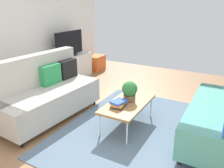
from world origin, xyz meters
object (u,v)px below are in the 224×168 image
Objects in this scene: potted_plant at (130,91)px; vase_0 at (52,57)px; tv at (70,44)px; couch_beige at (46,93)px; tv_console at (70,68)px; storage_trunk at (96,63)px; bottle_0 at (61,56)px; table_book_0 at (119,106)px; coffee_table at (128,104)px.

potted_plant is 2.59m from vase_0.
couch_beige is at bearing -152.81° from tv.
potted_plant is (-1.42, -2.40, 0.28)m from tv_console.
storage_trunk is at bearing -4.16° from tv.
bottle_0 is at bearing -25.45° from vase_0.
table_book_0 is at bearing -119.70° from bottle_0.
tv is 4.17× the size of table_book_0.
table_book_0 is 2.67m from bottle_0.
vase_0 is (1.30, 1.03, 0.28)m from couch_beige.
table_book_0 reaches higher than storage_trunk.
tv is (0.00, -0.02, 0.63)m from tv_console.
coffee_table is at bearing -173.01° from potted_plant.
tv reaches higher than table_book_0.
storage_trunk is 2.17× the size of table_book_0.
storage_trunk is 1.54× the size of potted_plant.
storage_trunk reaches higher than coffee_table.
vase_0 is 0.21m from bottle_0.
tv is at bearing 2.93° from bottle_0.
table_book_0 is at bearing 100.68° from couch_beige.
tv reaches higher than vase_0.
coffee_table is at bearing 108.27° from couch_beige.
vase_0 is at bearing 175.07° from tv_console.
table_book_0 is at bearing -115.16° from vase_0.
storage_trunk is 3.43m from potted_plant.
coffee_table is 1.10× the size of tv.
couch_beige reaches higher than vase_0.
tv_console is 0.71m from vase_0.
tv is at bearing 59.16° from potted_plant.
potted_plant reaches higher than tv_console.
tv_console is (1.50, 2.41, -0.07)m from coffee_table.
table_book_0 reaches higher than coffee_table.
vase_0 is (0.84, 2.45, 0.13)m from potted_plant.
storage_trunk is at bearing 41.57° from coffee_table.
couch_beige is 1.49m from potted_plant.
coffee_table is 0.22m from table_book_0.
tv reaches higher than potted_plant.
storage_trunk is at bearing -5.10° from vase_0.
bottle_0 is (-1.49, 0.06, 0.51)m from storage_trunk.
coffee_table is 2.63m from bottle_0.
storage_trunk is (2.60, 2.31, -0.17)m from coffee_table.
coffee_table is 2.64m from vase_0.
storage_trunk is at bearing 38.64° from table_book_0.
tv is 1.32m from storage_trunk.
bottle_0 reaches higher than storage_trunk.
vase_0 is at bearing 64.84° from table_book_0.
coffee_table is at bearing -115.11° from bottle_0.
vase_0 is (-0.58, 0.05, 0.41)m from tv_console.
couch_beige reaches higher than bottle_0.
vase_0 is (-1.68, 0.15, 0.51)m from storage_trunk.
couch_beige is 10.97× the size of bottle_0.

